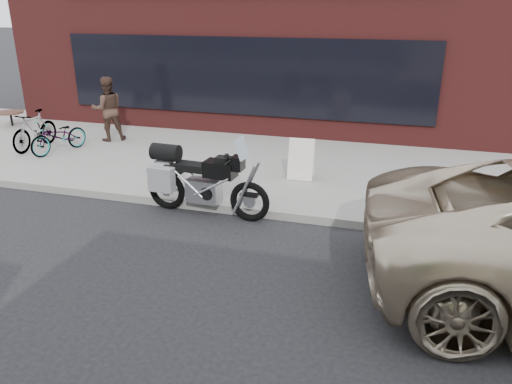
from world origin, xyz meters
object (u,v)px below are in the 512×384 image
Objects in this scene: motorcycle at (198,180)px; bicycle_rear at (35,130)px; bicycle_front at (59,136)px; sandwich_sign at (302,158)px; cafe_patron_left at (108,109)px; cafe_table at (10,113)px.

bicycle_rear is at bearing 160.09° from motorcycle.
bicycle_rear is at bearing -170.25° from bicycle_front.
sandwich_sign is (1.43, 2.02, -0.07)m from motorcycle.
bicycle_front is (-4.48, 2.19, -0.09)m from motorcycle.
motorcycle is 5.30m from cafe_patron_left.
cafe_patron_left is (-3.95, 3.52, 0.34)m from motorcycle.
sandwich_sign is at bearing 126.20° from cafe_patron_left.
motorcycle is 5.72m from bicycle_rear.
sandwich_sign reaches higher than cafe_table.
motorcycle is 3.21× the size of cafe_table.
motorcycle is 2.82× the size of sandwich_sign.
sandwich_sign is (5.91, -0.17, 0.02)m from bicycle_front.
cafe_patron_left is at bearing 43.92° from bicycle_rear.
cafe_table is (-3.10, 1.95, -0.02)m from bicycle_front.
sandwich_sign is 0.50× the size of cafe_patron_left.
motorcycle reaches higher than bicycle_rear.
sandwich_sign is at bearing -13.21° from cafe_table.
motorcycle is 2.48m from sandwich_sign.
bicycle_rear is at bearing 5.25° from cafe_patron_left.
cafe_patron_left is (3.64, -0.62, 0.44)m from cafe_table.
cafe_patron_left is (-5.37, 1.50, 0.41)m from sandwich_sign.
cafe_table is 3.72m from cafe_patron_left.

